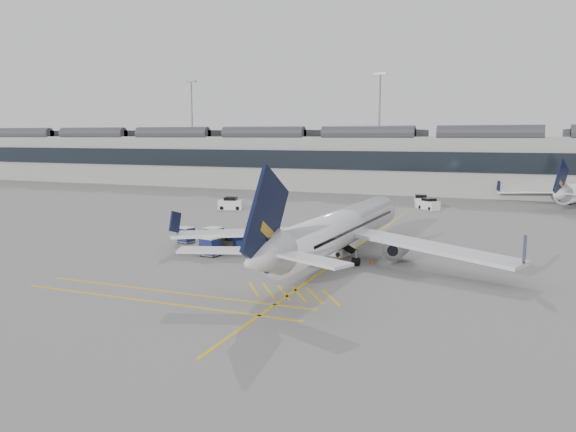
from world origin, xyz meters
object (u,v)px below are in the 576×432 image
at_px(baggage_cart_a, 210,246).
at_px(pushback_tug, 222,244).
at_px(ramp_agent_b, 256,248).
at_px(ramp_agent_a, 306,237).
at_px(airliner_main, 338,230).
at_px(belt_loader, 328,248).

distance_m(baggage_cart_a, pushback_tug, 2.73).
bearing_deg(ramp_agent_b, ramp_agent_a, -150.34).
xyz_separation_m(airliner_main, belt_loader, (-1.68, 2.14, -2.18)).
height_order(belt_loader, pushback_tug, belt_loader).
height_order(airliner_main, ramp_agent_a, airliner_main).
xyz_separation_m(belt_loader, baggage_cart_a, (-9.92, -5.19, 0.37)).
bearing_deg(ramp_agent_a, airliner_main, -91.29).
xyz_separation_m(ramp_agent_b, pushback_tug, (-4.59, 1.93, -0.25)).
bearing_deg(pushback_tug, belt_loader, 14.52).
bearing_deg(airliner_main, ramp_agent_a, 138.37).
bearing_deg(belt_loader, pushback_tug, -151.91).
distance_m(baggage_cart_a, ramp_agent_a, 10.34).
bearing_deg(belt_loader, ramp_agent_b, -127.04).
relative_size(airliner_main, belt_loader, 7.00).
bearing_deg(ramp_agent_b, airliner_main, 155.18).
bearing_deg(belt_loader, ramp_agent_a, 154.49).
bearing_deg(ramp_agent_a, belt_loader, -86.54).
height_order(airliner_main, ramp_agent_b, airliner_main).
height_order(airliner_main, baggage_cart_a, airliner_main).
relative_size(ramp_agent_a, pushback_tug, 0.72).
height_order(baggage_cart_a, ramp_agent_a, ramp_agent_a).
xyz_separation_m(baggage_cart_a, pushback_tug, (-0.18, 2.71, -0.28)).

